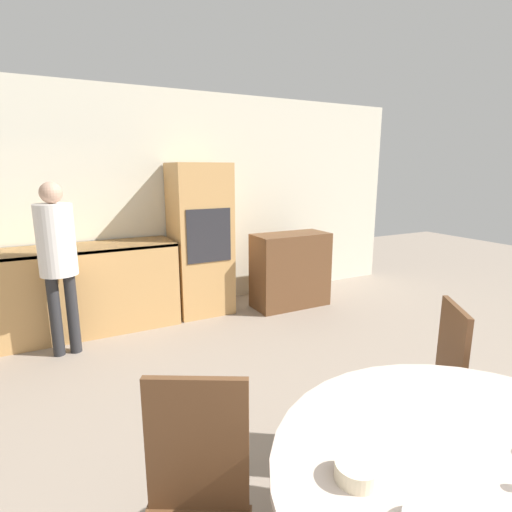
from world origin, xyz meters
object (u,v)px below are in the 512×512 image
Objects in this scene: bowl_centre at (357,471)px; sideboard at (290,270)px; chair_far_left at (194,505)px; person_standing at (57,251)px; chair_far_right at (432,381)px; oven_unit at (200,239)px.

sideboard is at bearing 60.51° from bowl_centre.
person_standing is at bearing 125.61° from chair_far_left.
chair_far_right is at bearing 36.43° from chair_far_left.
person_standing is at bearing 102.90° from bowl_centre.
chair_far_right reaches higher than sideboard.
chair_far_left is 1.47m from chair_far_right.
sideboard is 3.71m from chair_far_left.
oven_unit reaches higher than bowl_centre.
sideboard is 2.87m from chair_far_right.
bowl_centre is at bearing -77.10° from person_standing.
chair_far_left reaches higher than sideboard.
bowl_centre is (0.40, -0.37, 0.26)m from chair_far_left.
person_standing is (-1.53, -0.51, 0.10)m from oven_unit.
sideboard is 0.59× the size of person_standing.
person_standing is (-2.58, -0.17, 0.53)m from sideboard.
chair_far_right is at bearing 27.67° from bowl_centre.
oven_unit is 1.79× the size of chair_far_right.
chair_far_left is at bearing -110.40° from oven_unit.
person_standing reaches higher than sideboard.
sideboard is 0.95× the size of chair_far_right.
oven_unit is at bearing -140.65° from chair_far_right.
person_standing is 11.40× the size of bowl_centre.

